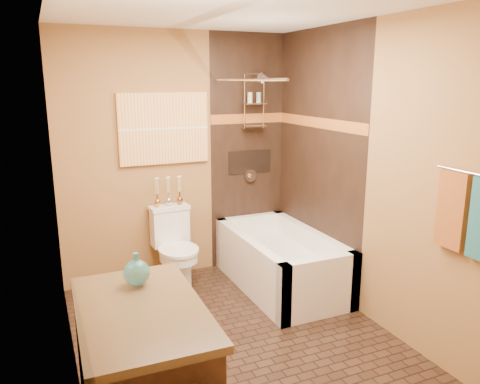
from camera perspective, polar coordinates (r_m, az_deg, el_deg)
floor at (r=3.91m, az=-0.43°, el=-17.57°), size 3.00×3.00×0.00m
wall_left at (r=3.17m, az=-20.79°, el=-1.39°), size 0.02×3.00×2.50m
wall_right at (r=4.05m, az=15.32°, el=2.09°), size 0.02×3.00×2.50m
wall_back at (r=4.83m, az=-7.55°, el=4.22°), size 2.40×0.02×2.50m
wall_front at (r=2.20m, az=15.34°, el=-7.44°), size 2.40×0.02×2.50m
ceiling at (r=3.39m, az=-0.51°, el=21.69°), size 3.00×3.00×0.00m
alcove_tile_back at (r=5.08m, az=0.93°, el=4.80°), size 0.85×0.01×2.50m
alcove_tile_right at (r=4.64m, az=9.41°, el=3.79°), size 0.01×1.50×2.50m
mosaic_band_back at (r=5.03m, az=0.99°, el=8.95°), size 0.85×0.01×0.10m
mosaic_band_right at (r=4.59m, az=9.48°, el=8.34°), size 0.01×1.50×0.10m
alcove_niche at (r=5.10m, az=1.21°, el=3.69°), size 0.50×0.01×0.25m
shower_fixtures at (r=4.95m, az=1.75°, el=9.40°), size 0.24×0.33×1.16m
curtain_rod at (r=4.20m, az=0.51°, el=13.52°), size 0.03×1.55×0.03m
towel_bar at (r=3.25m, az=26.48°, el=2.01°), size 0.02×0.55×0.02m
towel_rust at (r=3.39m, az=24.45°, el=-2.03°), size 0.05×0.22×0.52m
sunset_painting at (r=4.73m, az=-9.25°, el=7.63°), size 0.90×0.04×0.70m
vanity_mirror at (r=2.25m, az=-19.63°, el=-0.60°), size 0.01×1.00×0.90m
bathtub at (r=4.73m, az=4.94°, el=-8.89°), size 0.80×1.50×0.55m
toilet at (r=4.74m, az=-7.92°, el=-6.68°), size 0.41×0.60×0.78m
teal_bottle at (r=2.69m, az=-12.52°, el=-9.18°), size 0.17×0.17×0.23m
bud_vases at (r=4.74m, az=-8.71°, el=0.18°), size 0.29×0.06×0.29m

